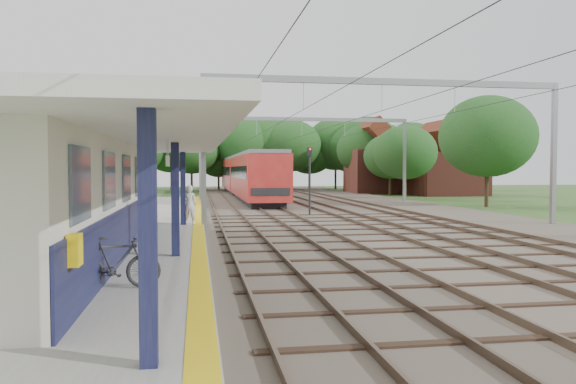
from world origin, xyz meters
TOP-DOWN VIEW (x-y plane):
  - ground at (0.00, 0.00)m, footprint 160.00×160.00m
  - ballast_bed at (4.00, 30.00)m, footprint 18.00×90.00m
  - platform at (-7.50, 14.00)m, footprint 5.00×52.00m
  - yellow_stripe at (-5.25, 14.00)m, footprint 0.45×52.00m
  - station_building at (-8.88, 7.00)m, footprint 3.41×18.00m
  - canopy at (-7.77, 6.00)m, footprint 6.40×20.00m
  - rail_tracks at (1.50, 30.00)m, footprint 11.80×88.00m
  - catenary_system at (3.39, 25.28)m, footprint 17.22×88.00m
  - tree_band at (3.84, 57.12)m, footprint 31.72×30.88m
  - house_near at (21.00, 46.00)m, footprint 7.00×6.12m
  - house_far at (16.00, 52.00)m, footprint 8.00×6.12m
  - person at (-5.62, 15.00)m, footprint 0.70×0.51m
  - bicycle at (-6.95, 1.69)m, footprint 1.86×0.70m
  - train at (-0.50, 45.53)m, footprint 3.06×38.08m
  - signal_post at (1.35, 22.67)m, footprint 0.32×0.29m

SIDE VIEW (x-z plane):
  - ground at x=0.00m, z-range 0.00..0.00m
  - ballast_bed at x=4.00m, z-range 0.00..0.10m
  - platform at x=-7.50m, z-range 0.00..0.35m
  - rail_tracks at x=1.50m, z-range 0.10..0.25m
  - yellow_stripe at x=-5.25m, z-range 0.35..0.36m
  - bicycle at x=-6.95m, z-range 0.35..1.44m
  - person at x=-5.62m, z-range 0.35..2.09m
  - station_building at x=-8.88m, z-range 0.34..3.74m
  - train at x=-0.50m, z-range 0.23..4.23m
  - signal_post at x=1.35m, z-range 0.47..4.55m
  - house_near at x=21.00m, z-range -0.96..6.93m
  - house_far at x=16.00m, z-range -1.09..7.56m
  - canopy at x=-7.77m, z-range 1.92..5.36m
  - tree_band at x=3.84m, z-range 0.51..9.33m
  - catenary_system at x=3.39m, z-range 2.01..9.01m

